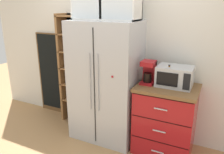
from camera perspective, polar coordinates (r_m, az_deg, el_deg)
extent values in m
plane|color=tan|center=(3.60, -1.67, -14.57)|extent=(10.61, 10.61, 0.00)
cube|color=silver|center=(3.46, 1.26, 6.94)|extent=(4.92, 0.10, 2.55)
cube|color=#B7BABF|center=(3.24, -1.59, -1.23)|extent=(0.95, 0.65, 1.74)
cube|color=black|center=(2.97, -4.53, -3.06)|extent=(0.01, 0.01, 1.60)
cylinder|color=#B7BABF|center=(2.96, -5.68, -1.37)|extent=(0.02, 0.02, 0.78)
cylinder|color=#B7BABF|center=(2.91, -3.66, -1.72)|extent=(0.02, 0.02, 0.78)
cube|color=#A8161C|center=(2.78, 0.08, 0.08)|extent=(0.02, 0.01, 0.02)
cube|color=brown|center=(3.87, -8.64, 2.30)|extent=(0.44, 0.04, 1.81)
cube|color=olive|center=(3.86, -12.17, 2.05)|extent=(0.04, 0.27, 1.81)
cube|color=olive|center=(3.65, -7.65, 1.39)|extent=(0.04, 0.27, 1.81)
cube|color=olive|center=(3.92, -9.57, -5.56)|extent=(0.38, 0.27, 0.02)
cylinder|color=silver|center=(3.95, -10.37, -4.47)|extent=(0.07, 0.07, 0.11)
cylinder|color=white|center=(3.95, -10.36, -4.69)|extent=(0.06, 0.06, 0.07)
cylinder|color=#B2B2B7|center=(3.92, -10.42, -3.66)|extent=(0.06, 0.06, 0.01)
cylinder|color=silver|center=(3.86, -8.74, -4.70)|extent=(0.08, 0.08, 0.13)
cylinder|color=#2D2D2D|center=(3.87, -8.73, -4.97)|extent=(0.06, 0.06, 0.09)
cylinder|color=#B2B2B7|center=(3.84, -8.79, -3.72)|extent=(0.07, 0.07, 0.01)
cube|color=olive|center=(3.82, -9.78, -1.74)|extent=(0.38, 0.27, 0.02)
cylinder|color=silver|center=(3.84, -10.93, -0.76)|extent=(0.06, 0.06, 0.11)
cylinder|color=brown|center=(3.84, -10.91, -0.99)|extent=(0.05, 0.05, 0.07)
cylinder|color=#B2B2B7|center=(3.82, -10.98, 0.08)|extent=(0.06, 0.06, 0.01)
cylinder|color=silver|center=(3.77, -8.82, -0.83)|extent=(0.08, 0.08, 0.12)
cylinder|color=#382316|center=(3.78, -8.81, -1.10)|extent=(0.07, 0.07, 0.08)
cylinder|color=#B2B2B7|center=(3.75, -8.87, 0.14)|extent=(0.07, 0.07, 0.01)
cube|color=olive|center=(3.74, -10.00, 2.26)|extent=(0.38, 0.27, 0.02)
cylinder|color=silver|center=(3.79, -11.23, 3.50)|extent=(0.06, 0.06, 0.12)
cylinder|color=#B77A38|center=(3.79, -11.21, 3.23)|extent=(0.05, 0.05, 0.08)
cylinder|color=#B2B2B7|center=(3.77, -11.29, 4.49)|extent=(0.06, 0.06, 0.01)
cylinder|color=silver|center=(3.72, -10.10, 3.28)|extent=(0.07, 0.07, 0.12)
cylinder|color=beige|center=(3.73, -10.09, 3.01)|extent=(0.06, 0.06, 0.08)
cylinder|color=#B2B2B7|center=(3.70, -10.16, 4.27)|extent=(0.07, 0.07, 0.01)
cylinder|color=silver|center=(3.68, -8.77, 3.26)|extent=(0.08, 0.08, 0.13)
cylinder|color=#CCB78C|center=(3.68, -8.76, 2.96)|extent=(0.07, 0.07, 0.09)
cylinder|color=#B2B2B7|center=(3.66, -8.82, 4.35)|extent=(0.08, 0.08, 0.01)
cube|color=olive|center=(3.68, -10.23, 6.42)|extent=(0.38, 0.27, 0.02)
cylinder|color=silver|center=(3.72, -11.08, 7.36)|extent=(0.07, 0.07, 0.09)
cylinder|color=white|center=(3.72, -11.07, 7.15)|extent=(0.06, 0.06, 0.06)
cylinder|color=#B2B2B7|center=(3.71, -11.13, 8.14)|extent=(0.06, 0.06, 0.01)
cylinder|color=silver|center=(3.62, -9.27, 7.48)|extent=(0.07, 0.07, 0.13)
cylinder|color=#E0C67F|center=(3.63, -9.25, 7.18)|extent=(0.06, 0.06, 0.09)
cylinder|color=#B2B2B7|center=(3.61, -9.32, 8.58)|extent=(0.07, 0.07, 0.01)
cube|color=olive|center=(3.64, -10.47, 10.70)|extent=(0.38, 0.27, 0.02)
cube|color=olive|center=(3.61, -10.72, 15.06)|extent=(0.38, 0.27, 0.02)
cube|color=#A8161C|center=(3.15, 13.41, -10.69)|extent=(0.75, 0.60, 0.90)
cube|color=brown|center=(2.96, 14.05, -2.68)|extent=(0.78, 0.63, 0.04)
cube|color=black|center=(2.98, 11.77, -16.00)|extent=(0.73, 0.00, 0.01)
cube|color=silver|center=(3.05, 11.56, -18.24)|extent=(0.16, 0.01, 0.01)
cube|color=black|center=(2.83, 12.16, -10.94)|extent=(0.73, 0.00, 0.01)
cube|color=silver|center=(2.89, 11.93, -13.42)|extent=(0.16, 0.01, 0.01)
cube|color=black|center=(2.70, 12.57, -5.35)|extent=(0.73, 0.00, 0.01)
cube|color=silver|center=(2.75, 12.33, -8.06)|extent=(0.16, 0.01, 0.01)
cube|color=#B7BABF|center=(2.95, 15.73, 0.18)|extent=(0.44, 0.32, 0.26)
cube|color=black|center=(2.81, 13.89, -0.56)|extent=(0.26, 0.01, 0.17)
cube|color=black|center=(2.77, 18.51, -1.21)|extent=(0.08, 0.01, 0.20)
cube|color=#A8161C|center=(2.99, 9.06, -1.43)|extent=(0.17, 0.20, 0.03)
cube|color=#A8161C|center=(3.02, 9.58, 1.39)|extent=(0.17, 0.06, 0.30)
cube|color=#A8161C|center=(2.92, 9.31, 3.49)|extent=(0.17, 0.20, 0.06)
cylinder|color=black|center=(2.96, 9.07, -0.12)|extent=(0.11, 0.11, 0.12)
cylinder|color=red|center=(2.97, 14.25, -1.41)|extent=(0.08, 0.08, 0.08)
torus|color=red|center=(2.96, 15.27, -1.48)|extent=(0.05, 0.01, 0.05)
cylinder|color=#285B33|center=(2.89, 14.01, -1.00)|extent=(0.07, 0.07, 0.17)
cone|color=#285B33|center=(2.86, 14.14, 0.71)|extent=(0.07, 0.07, 0.04)
cylinder|color=#285B33|center=(2.85, 14.19, 1.28)|extent=(0.03, 0.03, 0.07)
cylinder|color=black|center=(2.84, 14.25, 2.06)|extent=(0.03, 0.03, 0.01)
cylinder|color=brown|center=(2.92, 14.19, -0.45)|extent=(0.06, 0.06, 0.21)
cone|color=brown|center=(2.88, 14.36, 1.59)|extent=(0.06, 0.06, 0.04)
cylinder|color=brown|center=(2.88, 14.40, 2.16)|extent=(0.02, 0.02, 0.07)
cylinder|color=black|center=(2.87, 14.46, 2.93)|extent=(0.02, 0.02, 0.01)
cube|color=silver|center=(3.09, -1.55, 14.52)|extent=(0.91, 0.32, 0.02)
cylinder|color=silver|center=(3.25, -6.71, 14.78)|extent=(0.05, 0.05, 0.00)
cylinder|color=silver|center=(3.25, -6.73, 15.37)|extent=(0.01, 0.01, 0.07)
cone|color=silver|center=(3.24, -6.77, 16.42)|extent=(0.06, 0.06, 0.05)
cylinder|color=silver|center=(2.95, 4.12, 14.57)|extent=(0.05, 0.05, 0.00)
cylinder|color=silver|center=(2.95, 4.14, 15.21)|extent=(0.01, 0.01, 0.07)
cone|color=silver|center=(2.95, 4.16, 16.38)|extent=(0.06, 0.06, 0.05)
cube|color=brown|center=(4.21, -14.93, 0.77)|extent=(0.60, 0.04, 1.47)
cube|color=black|center=(4.19, -15.14, 1.09)|extent=(0.54, 0.01, 1.37)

